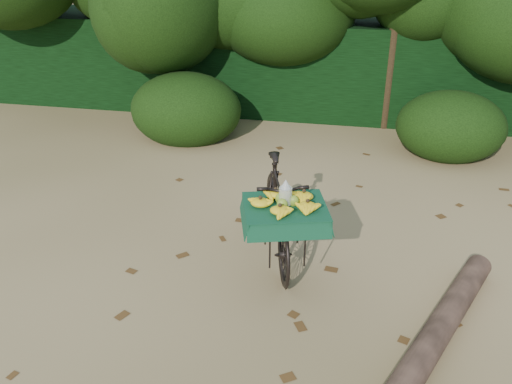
# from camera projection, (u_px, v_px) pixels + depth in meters

# --- Properties ---
(ground) EXTENTS (80.00, 80.00, 0.00)m
(ground) POSITION_uv_depth(u_px,v_px,m) (342.00, 306.00, 5.55)
(ground) COLOR tan
(ground) RESTS_ON ground
(vendor_bicycle) EXTENTS (1.18, 2.02, 1.16)m
(vendor_bicycle) POSITION_uv_depth(u_px,v_px,m) (278.00, 211.00, 6.11)
(vendor_bicycle) COLOR black
(vendor_bicycle) RESTS_ON ground
(fallen_log) EXTENTS (1.74, 3.35, 0.26)m
(fallen_log) POSITION_uv_depth(u_px,v_px,m) (420.00, 361.00, 4.68)
(fallen_log) COLOR brown
(fallen_log) RESTS_ON ground
(hedge_backdrop) EXTENTS (26.00, 1.80, 1.80)m
(hedge_backdrop) POSITION_uv_depth(u_px,v_px,m) (362.00, 68.00, 10.65)
(hedge_backdrop) COLOR black
(hedge_backdrop) RESTS_ON ground
(tree_row) EXTENTS (14.50, 2.00, 4.00)m
(tree_row) POSITION_uv_depth(u_px,v_px,m) (329.00, 15.00, 9.56)
(tree_row) COLOR black
(tree_row) RESTS_ON ground
(bush_clumps) EXTENTS (8.80, 1.70, 0.90)m
(bush_clumps) POSITION_uv_depth(u_px,v_px,m) (387.00, 126.00, 9.02)
(bush_clumps) COLOR black
(bush_clumps) RESTS_ON ground
(leaf_litter) EXTENTS (7.00, 7.30, 0.01)m
(leaf_litter) POSITION_uv_depth(u_px,v_px,m) (345.00, 269.00, 6.11)
(leaf_litter) COLOR #4D3014
(leaf_litter) RESTS_ON ground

